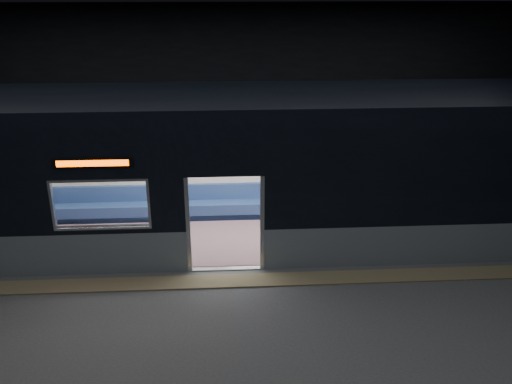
{
  "coord_description": "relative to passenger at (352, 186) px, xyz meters",
  "views": [
    {
      "loc": [
        0.01,
        -8.79,
        5.61
      ],
      "look_at": [
        0.69,
        2.3,
        1.21
      ],
      "focal_mm": 38.0,
      "sensor_mm": 36.0,
      "label": 1
    }
  ],
  "objects": [
    {
      "name": "passenger",
      "position": [
        0.0,
        0.0,
        0.0
      ],
      "size": [
        0.42,
        0.71,
        1.4
      ],
      "rotation": [
        0.0,
        0.0,
        0.08
      ],
      "color": "black",
      "rests_on": "metro_car"
    },
    {
      "name": "handbag",
      "position": [
        0.02,
        -0.23,
        -0.12
      ],
      "size": [
        0.33,
        0.29,
        0.16
      ],
      "primitive_type": "cube",
      "rotation": [
        0.0,
        0.0,
        0.07
      ],
      "color": "black",
      "rests_on": "passenger"
    },
    {
      "name": "metro_car",
      "position": [
        -3.14,
        -1.0,
        1.04
      ],
      "size": [
        18.0,
        3.04,
        3.35
      ],
      "color": "gray",
      "rests_on": "station_floor"
    },
    {
      "name": "tactile_strip",
      "position": [
        -3.14,
        -3.0,
        -0.8
      ],
      "size": [
        22.8,
        0.5,
        0.03
      ],
      "primitive_type": "cube",
      "color": "#8C7F59",
      "rests_on": "station_floor"
    },
    {
      "name": "transit_map",
      "position": [
        -2.48,
        0.31,
        0.69
      ],
      "size": [
        1.09,
        0.03,
        0.71
      ],
      "primitive_type": "cube",
      "color": "white",
      "rests_on": "metro_car"
    },
    {
      "name": "station_envelope",
      "position": [
        -3.14,
        -3.55,
        2.85
      ],
      "size": [
        24.0,
        14.0,
        5.0
      ],
      "color": "black",
      "rests_on": "station_floor"
    },
    {
      "name": "station_floor",
      "position": [
        -3.14,
        -3.55,
        -0.82
      ],
      "size": [
        24.0,
        14.0,
        0.01
      ],
      "primitive_type": "cube",
      "color": "#47494C",
      "rests_on": "ground"
    }
  ]
}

